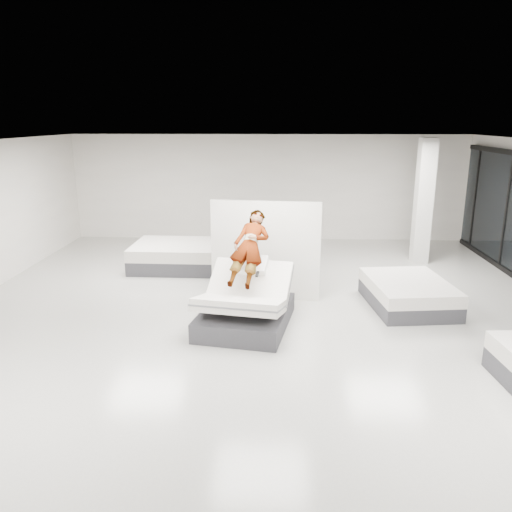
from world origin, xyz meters
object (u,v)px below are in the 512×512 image
Objects in this scene: flat_bed_right_far at (408,294)px; flat_bed_left_far at (180,256)px; hero_bed at (246,306)px; column at (423,202)px; divider_panel at (265,251)px; person at (250,257)px; remote at (257,274)px.

flat_bed_left_far is (-5.07, 2.50, 0.04)m from flat_bed_right_far.
flat_bed_right_far is at bearing 19.24° from hero_bed.
flat_bed_right_far is at bearing -108.57° from column.
flat_bed_left_far is 0.72× the size of column.
divider_panel is 0.70× the size of column.
divider_panel is (0.26, 1.19, -0.18)m from person.
flat_bed_right_far is 0.66× the size of column.
hero_bed is 4.07m from flat_bed_left_far.
remote is at bearing -60.30° from flat_bed_left_far.
divider_panel reaches higher than flat_bed_left_far.
person reaches higher than remote.
person reaches higher than flat_bed_left_far.
hero_bed is 0.96× the size of flat_bed_left_far.
person is 5.89m from column.
column is at bearing 57.97° from remote.
remote is at bearing -87.71° from divider_panel.
column reaches higher than hero_bed.
hero_bed is 0.98× the size of divider_panel.
flat_bed_left_far is at bearing 153.81° from flat_bed_right_far.
hero_bed is 0.89m from person.
column is at bearing 71.43° from flat_bed_right_far.
flat_bed_right_far is 3.71m from column.
hero_bed is 1.32× the size of person.
column reaches higher than person.
hero_bed is at bearing -134.30° from column.
hero_bed is 1.66m from divider_panel.
hero_bed is 6.25m from column.
column is at bearing 45.70° from hero_bed.
person is 3.36m from flat_bed_right_far.
person is 11.93× the size of remote.
divider_panel is 0.98× the size of flat_bed_left_far.
flat_bed_right_far is at bearing -26.19° from flat_bed_left_far.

